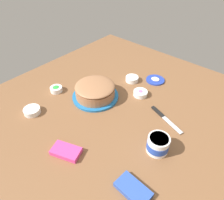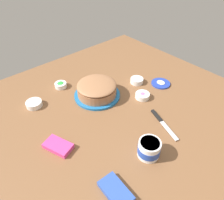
# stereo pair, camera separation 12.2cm
# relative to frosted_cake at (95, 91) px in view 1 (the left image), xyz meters

# --- Properties ---
(ground_plane) EXTENTS (1.54, 1.54, 0.00)m
(ground_plane) POSITION_rel_frosted_cake_xyz_m (-0.19, -0.02, -0.05)
(ground_plane) COLOR brown
(frosted_cake) EXTENTS (0.28, 0.28, 0.10)m
(frosted_cake) POSITION_rel_frosted_cake_xyz_m (0.00, 0.00, 0.00)
(frosted_cake) COLOR #1E6BB2
(frosted_cake) RESTS_ON ground_plane
(frosting_tub) EXTENTS (0.10, 0.10, 0.09)m
(frosting_tub) POSITION_rel_frosted_cake_xyz_m (-0.50, 0.09, -0.00)
(frosting_tub) COLOR white
(frosting_tub) RESTS_ON ground_plane
(frosting_tub_lid) EXTENTS (0.12, 0.12, 0.02)m
(frosting_tub_lid) POSITION_rel_frosted_cake_xyz_m (-0.18, -0.40, -0.04)
(frosting_tub_lid) COLOR #233DAD
(frosting_tub_lid) RESTS_ON ground_plane
(spreading_knife) EXTENTS (0.23, 0.09, 0.01)m
(spreading_knife) POSITION_rel_frosted_cake_xyz_m (-0.41, -0.12, -0.04)
(spreading_knife) COLOR silver
(spreading_knife) RESTS_ON ground_plane
(sprinkle_bowl_green) EXTENTS (0.08, 0.08, 0.03)m
(sprinkle_bowl_green) POSITION_rel_frosted_cake_xyz_m (0.23, 0.12, -0.03)
(sprinkle_bowl_green) COLOR white
(sprinkle_bowl_green) RESTS_ON ground_plane
(sprinkle_bowl_orange) EXTENTS (0.09, 0.09, 0.03)m
(sprinkle_bowl_orange) POSITION_rel_frosted_cake_xyz_m (-0.06, -0.29, -0.03)
(sprinkle_bowl_orange) COLOR white
(sprinkle_bowl_orange) RESTS_ON ground_plane
(sprinkle_bowl_pink) EXTENTS (0.09, 0.09, 0.03)m
(sprinkle_bowl_pink) POSITION_rel_frosted_cake_xyz_m (-0.20, -0.20, -0.03)
(sprinkle_bowl_pink) COLOR white
(sprinkle_bowl_pink) RESTS_ON ground_plane
(sprinkle_bowl_rainbow) EXTENTS (0.09, 0.09, 0.03)m
(sprinkle_bowl_rainbow) POSITION_rel_frosted_cake_xyz_m (0.17, 0.34, -0.03)
(sprinkle_bowl_rainbow) COLOR white
(sprinkle_bowl_rainbow) RESTS_ON ground_plane
(candy_box_lower) EXTENTS (0.15, 0.12, 0.03)m
(candy_box_lower) POSITION_rel_frosted_cake_xyz_m (-0.19, 0.39, -0.03)
(candy_box_lower) COLOR #E53D8E
(candy_box_lower) RESTS_ON ground_plane
(candy_box_upper) EXTENTS (0.15, 0.09, 0.02)m
(candy_box_upper) POSITION_rel_frosted_cake_xyz_m (-0.54, 0.33, -0.03)
(candy_box_upper) COLOR #2D51B2
(candy_box_upper) RESTS_ON ground_plane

